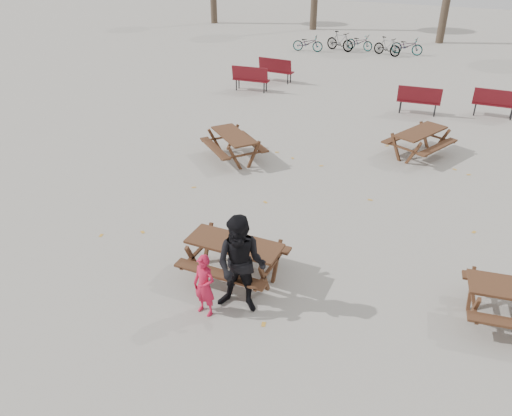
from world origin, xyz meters
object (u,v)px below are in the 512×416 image
at_px(soda_bottle, 235,246).
at_px(adult, 241,265).
at_px(food_tray, 240,250).
at_px(child, 204,286).
at_px(main_picnic_table, 234,251).
at_px(picnic_table_north, 234,147).
at_px(picnic_table_far, 419,143).

relative_size(soda_bottle, adult, 0.09).
relative_size(food_tray, child, 0.15).
distance_m(food_tray, adult, 0.69).
bearing_deg(food_tray, adult, -61.78).
relative_size(main_picnic_table, picnic_table_north, 1.03).
bearing_deg(adult, child, -152.27).
bearing_deg(soda_bottle, picnic_table_north, 116.95).
height_order(food_tray, picnic_table_far, food_tray).
xyz_separation_m(main_picnic_table, picnic_table_north, (-2.51, 4.98, -0.21)).
bearing_deg(main_picnic_table, food_tray, -42.58).
bearing_deg(adult, soda_bottle, 116.23).
height_order(main_picnic_table, picnic_table_north, main_picnic_table).
height_order(main_picnic_table, food_tray, food_tray).
height_order(main_picnic_table, adult, adult).
distance_m(picnic_table_north, picnic_table_far, 5.44).
relative_size(main_picnic_table, child, 1.51).
bearing_deg(picnic_table_far, adult, -168.20).
distance_m(main_picnic_table, food_tray, 0.35).
bearing_deg(adult, main_picnic_table, 115.90).
bearing_deg(child, adult, 45.54).
height_order(adult, picnic_table_north, adult).
distance_m(food_tray, picnic_table_far, 7.95).
relative_size(soda_bottle, picnic_table_far, 0.10).
distance_m(food_tray, picnic_table_north, 5.86).
distance_m(main_picnic_table, picnic_table_north, 5.58).
bearing_deg(food_tray, picnic_table_far, 74.42).
height_order(food_tray, picnic_table_north, food_tray).
bearing_deg(soda_bottle, picnic_table_far, 73.90).
bearing_deg(adult, picnic_table_far, 69.63).
bearing_deg(soda_bottle, adult, -55.82).
relative_size(food_tray, picnic_table_far, 0.10).
relative_size(food_tray, soda_bottle, 1.06).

